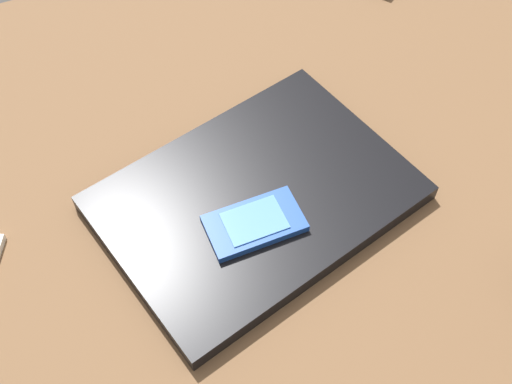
{
  "coord_description": "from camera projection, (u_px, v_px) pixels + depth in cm",
  "views": [
    {
      "loc": [
        -14.43,
        -39.34,
        58.44
      ],
      "look_at": [
        0.77,
        -4.53,
        5.0
      ],
      "focal_mm": 44.25,
      "sensor_mm": 36.0,
      "label": 1
    }
  ],
  "objects": [
    {
      "name": "desk_surface",
      "position": [
        234.0,
        182.0,
        0.71
      ],
      "size": [
        120.0,
        80.0,
        3.0
      ],
      "primitive_type": "cube",
      "color": "brown",
      "rests_on": "ground"
    },
    {
      "name": "cell_phone_on_laptop",
      "position": [
        254.0,
        223.0,
        0.63
      ],
      "size": [
        9.71,
        5.54,
        1.0
      ],
      "color": "#1E479E",
      "rests_on": "laptop_closed"
    },
    {
      "name": "laptop_closed",
      "position": [
        256.0,
        198.0,
        0.66
      ],
      "size": [
        35.65,
        29.17,
        1.94
      ],
      "primitive_type": "cube",
      "rotation": [
        0.0,
        0.0,
        0.24
      ],
      "color": "black",
      "rests_on": "desk_surface"
    }
  ]
}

